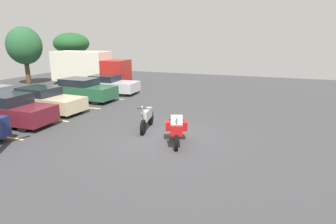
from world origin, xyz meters
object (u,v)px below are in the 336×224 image
at_px(motorcycle_touring, 177,129).
at_px(box_truck, 89,67).
at_px(motorcycle_second, 147,118).
at_px(car_maroon, 9,110).
at_px(car_silver, 109,85).
at_px(car_green, 83,90).
at_px(car_champagne, 44,100).

distance_m(motorcycle_touring, box_truck, 16.94).
height_order(motorcycle_touring, motorcycle_second, motorcycle_touring).
bearing_deg(box_truck, car_maroon, -162.53).
bearing_deg(car_silver, box_truck, 51.42).
height_order(motorcycle_touring, car_green, car_green).
xyz_separation_m(car_maroon, car_champagne, (2.55, 0.22, -0.04)).
bearing_deg(car_silver, car_green, 175.84).
distance_m(motorcycle_second, car_green, 7.93).
xyz_separation_m(car_maroon, car_green, (5.84, -0.05, 0.03)).
distance_m(motorcycle_second, box_truck, 14.72).
distance_m(motorcycle_touring, motorcycle_second, 2.26).
bearing_deg(motorcycle_touring, car_green, 57.48).
bearing_deg(car_green, motorcycle_touring, -122.52).
relative_size(car_champagne, car_green, 1.13).
bearing_deg(motorcycle_second, car_silver, 42.60).
relative_size(motorcycle_touring, car_champagne, 0.43).
relative_size(car_maroon, car_green, 1.06).
height_order(car_maroon, car_green, car_maroon).
xyz_separation_m(motorcycle_touring, car_maroon, (-0.36, 8.65, 0.07)).
bearing_deg(box_truck, car_champagne, -159.36).
height_order(car_green, car_silver, car_green).
height_order(car_champagne, box_truck, box_truck).
height_order(car_green, box_truck, box_truck).
bearing_deg(motorcycle_second, car_maroon, 103.41).
xyz_separation_m(car_champagne, box_truck, (9.33, 3.51, 0.90)).
distance_m(motorcycle_touring, car_maroon, 8.66).
bearing_deg(car_silver, car_champagne, 175.48).
xyz_separation_m(motorcycle_touring, car_silver, (8.33, 8.39, 0.04)).
bearing_deg(motorcycle_touring, motorcycle_second, 56.33).
height_order(motorcycle_second, car_champagne, car_champagne).
height_order(motorcycle_touring, car_silver, car_silver).
relative_size(car_maroon, car_silver, 1.03).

